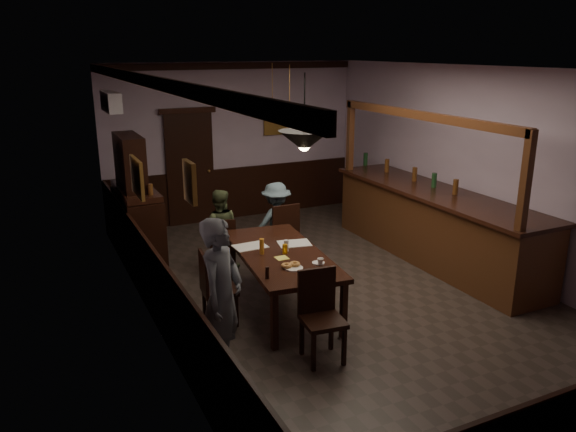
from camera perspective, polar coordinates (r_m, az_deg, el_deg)
room at (r=7.39m, az=5.34°, el=3.01°), size 5.01×8.01×3.01m
dining_table at (r=7.17m, az=-0.75°, el=-4.17°), size 1.24×2.30×0.75m
chair_far_left at (r=8.28m, az=-6.63°, el=-2.85°), size 0.48×0.48×0.88m
chair_far_right at (r=8.48m, az=-0.54°, el=-1.71°), size 0.45×0.45×1.02m
chair_near at (r=6.10m, az=3.30°, el=-9.60°), size 0.48×0.48×0.99m
chair_side at (r=6.84m, az=-7.63°, el=-7.00°), size 0.44×0.44×0.93m
person_standing at (r=5.74m, az=-6.75°, el=-8.20°), size 0.71×0.71×1.67m
person_seated_left at (r=8.49m, az=-6.99°, el=-1.39°), size 0.73×0.65×1.24m
person_seated_right at (r=8.71m, az=-1.21°, el=-0.68°), size 0.85×0.53×1.27m
newspaper_left at (r=7.36m, az=-3.87°, el=-3.09°), size 0.43×0.31×0.01m
newspaper_right at (r=7.45m, az=0.64°, el=-2.80°), size 0.47×0.38×0.01m
napkin at (r=6.95m, az=-0.64°, el=-4.28°), size 0.17×0.17×0.00m
saucer at (r=6.80m, az=3.10°, el=-4.77°), size 0.15×0.15×0.01m
coffee_cup at (r=6.72m, az=3.31°, el=-4.62°), size 0.09×0.09×0.07m
pastry_plate at (r=6.63m, az=0.59°, el=-5.31°), size 0.22×0.22×0.01m
pastry_ring_a at (r=6.63m, az=-0.15°, el=-5.04°), size 0.13×0.13×0.04m
pastry_ring_b at (r=6.67m, az=0.69°, el=-4.89°), size 0.13×0.13×0.04m
soda_can at (r=7.09m, az=-0.31°, el=-3.36°), size 0.07×0.07×0.12m
beer_glass at (r=7.06m, az=-2.68°, el=-3.10°), size 0.06×0.06×0.20m
water_glass at (r=7.15m, az=-0.18°, el=-3.04°), size 0.06×0.06×0.15m
pepper_mill at (r=6.34m, az=-2.13°, el=-5.77°), size 0.04×0.04×0.14m
sideboard at (r=9.06m, az=-15.14°, el=0.48°), size 0.54×1.51×1.99m
bar_counter at (r=9.11m, az=14.59°, el=-0.72°), size 0.98×4.20×2.36m
door_back at (r=10.71m, az=-9.92°, el=4.66°), size 0.90×0.06×2.10m
ac_unit at (r=9.18m, az=-17.54°, el=11.02°), size 0.20×0.85×0.30m
picture_left_small at (r=4.84m, az=-9.94°, el=3.42°), size 0.04×0.28×0.36m
picture_left_large at (r=7.23m, az=-15.08°, el=3.81°), size 0.04×0.62×0.48m
picture_back at (r=11.21m, az=-1.15°, el=9.33°), size 0.55×0.04×0.42m
pendant_iron at (r=6.02m, az=1.66°, el=7.62°), size 0.56×0.56×0.82m
pendant_brass_mid at (r=8.81m, az=0.15°, el=10.57°), size 0.20×0.20×0.81m
pendant_brass_far at (r=9.88m, az=-1.59°, el=11.23°), size 0.20×0.20×0.81m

